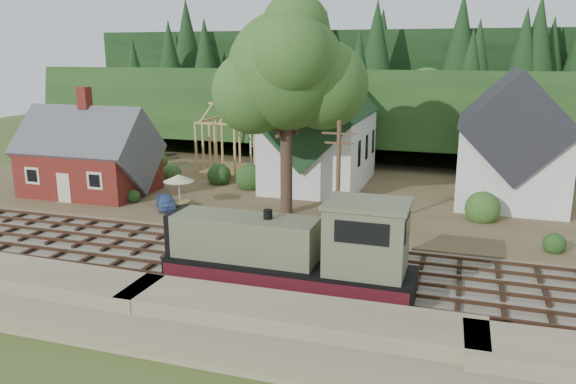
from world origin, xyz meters
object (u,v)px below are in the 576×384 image
(car_blue, at_px, (166,201))
(car_green, at_px, (56,183))
(locomotive, at_px, (297,253))
(patio_set, at_px, (179,179))

(car_blue, distance_m, car_green, 12.45)
(locomotive, relative_size, patio_set, 4.80)
(car_blue, bearing_deg, patio_set, -2.93)
(locomotive, bearing_deg, car_blue, 141.06)
(locomotive, xyz_separation_m, car_green, (-26.30, 13.74, -1.28))
(car_blue, bearing_deg, car_green, 133.18)
(car_blue, xyz_separation_m, patio_set, (0.89, 0.58, 1.68))
(locomotive, relative_size, car_blue, 3.83)
(car_blue, relative_size, car_green, 0.85)
(car_green, bearing_deg, patio_set, -105.04)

